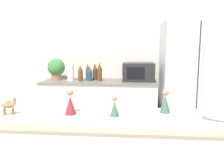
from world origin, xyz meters
TOP-DOWN VIEW (x-y plane):
  - wall_back at (0.00, 2.73)m, footprint 8.00×0.06m
  - back_counter at (-0.31, 2.40)m, footprint 1.78×0.63m
  - refrigerator at (1.07, 2.33)m, footprint 0.85×0.73m
  - potted_plant at (-1.02, 2.44)m, footprint 0.28×0.28m
  - paper_towel_roll at (-0.76, 2.36)m, footprint 0.10×0.10m
  - microwave at (0.30, 2.42)m, footprint 0.48×0.37m
  - back_bottle_0 at (-0.39, 2.46)m, footprint 0.08×0.08m
  - back_bottle_1 at (-0.51, 2.47)m, footprint 0.06×0.06m
  - back_bottle_2 at (-0.46, 2.36)m, footprint 0.08×0.08m
  - back_bottle_3 at (-0.60, 2.34)m, footprint 0.08×0.08m
  - back_bottle_4 at (-0.30, 2.34)m, footprint 0.07×0.07m
  - fruit_bowl at (0.73, 0.36)m, footprint 0.21×0.21m
  - camel_figurine at (-0.63, 0.37)m, footprint 0.10×0.06m
  - wise_man_figurine_blue at (0.42, 0.52)m, footprint 0.07×0.07m
  - wise_man_figurine_crimson at (0.08, 0.40)m, footprint 0.06×0.06m
  - wise_man_figurine_purple at (-0.22, 0.42)m, footprint 0.07×0.07m

SIDE VIEW (x-z plane):
  - back_counter at x=-0.31m, z-range 0.00..0.90m
  - refrigerator at x=1.07m, z-range 0.00..1.79m
  - fruit_bowl at x=0.73m, z-range 0.96..1.01m
  - back_bottle_2 at x=-0.46m, z-range 0.89..1.13m
  - wise_man_figurine_crimson at x=0.08m, z-range 0.95..1.09m
  - back_bottle_3 at x=-0.60m, z-range 0.89..1.15m
  - back_bottle_1 at x=-0.51m, z-range 0.89..1.16m
  - paper_towel_roll at x=-0.76m, z-range 0.90..1.16m
  - back_bottle_0 at x=-0.39m, z-range 0.89..1.17m
  - camel_figurine at x=-0.63m, z-range 0.97..1.09m
  - wise_man_figurine_blue at x=0.42m, z-range 0.95..1.11m
  - wise_man_figurine_purple at x=-0.22m, z-range 0.95..1.12m
  - microwave at x=0.30m, z-range 0.90..1.18m
  - back_bottle_4 at x=-0.30m, z-range 0.89..1.19m
  - potted_plant at x=-1.02m, z-range 0.92..1.26m
  - wall_back at x=0.00m, z-range 0.00..2.55m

